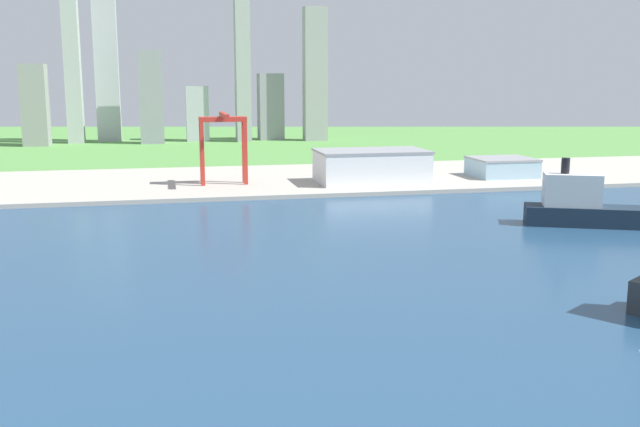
# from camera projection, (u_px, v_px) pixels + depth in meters

# --- Properties ---
(ground_plane) EXTENTS (2400.00, 2400.00, 0.00)m
(ground_plane) POSITION_uv_depth(u_px,v_px,m) (311.00, 250.00, 279.19)
(ground_plane) COLOR #538E43
(water_bay) EXTENTS (840.00, 360.00, 0.15)m
(water_bay) POSITION_uv_depth(u_px,v_px,m) (351.00, 295.00, 221.52)
(water_bay) COLOR navy
(water_bay) RESTS_ON ground
(industrial_pier) EXTENTS (840.00, 140.00, 2.50)m
(industrial_pier) POSITION_uv_depth(u_px,v_px,m) (251.00, 180.00, 461.52)
(industrial_pier) COLOR #ABA79A
(industrial_pier) RESTS_ON ground
(cargo_ship) EXTENTS (68.10, 40.59, 30.00)m
(cargo_ship) POSITION_uv_depth(u_px,v_px,m) (593.00, 207.00, 323.86)
(cargo_ship) COLOR #192838
(cargo_ship) RESTS_ON water_bay
(port_crane_red) EXTENTS (27.67, 39.50, 42.70)m
(port_crane_red) POSITION_uv_depth(u_px,v_px,m) (223.00, 133.00, 430.04)
(port_crane_red) COLOR #B72D23
(port_crane_red) RESTS_ON industrial_pier
(warehouse_main) EXTENTS (66.28, 39.43, 19.72)m
(warehouse_main) POSITION_uv_depth(u_px,v_px,m) (371.00, 166.00, 443.50)
(warehouse_main) COLOR white
(warehouse_main) RESTS_ON industrial_pier
(warehouse_annex) EXTENTS (38.31, 34.60, 12.01)m
(warehouse_annex) POSITION_uv_depth(u_px,v_px,m) (502.00, 167.00, 470.95)
(warehouse_annex) COLOR #99BCD1
(warehouse_annex) RESTS_ON industrial_pier
(distant_skyline) EXTENTS (302.82, 57.49, 158.50)m
(distant_skyline) POSITION_uv_depth(u_px,v_px,m) (177.00, 85.00, 749.11)
(distant_skyline) COLOR gray
(distant_skyline) RESTS_ON ground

